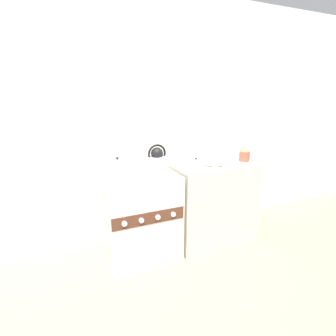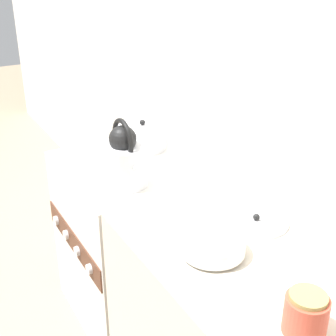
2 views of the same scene
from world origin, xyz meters
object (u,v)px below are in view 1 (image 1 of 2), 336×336
object	(u,v)px
stove	(139,215)
enamel_bowl	(214,162)
loose_pot_lid	(196,160)
cooking_pot	(118,166)
kettle	(157,163)
storage_jar	(244,156)

from	to	relation	value
stove	enamel_bowl	distance (m)	0.90
stove	enamel_bowl	world-z (taller)	enamel_bowl
enamel_bowl	loose_pot_lid	world-z (taller)	enamel_bowl
cooking_pot	enamel_bowl	xyz separation A→B (m)	(0.92, -0.23, -0.00)
stove	enamel_bowl	size ratio (longest dim) A/B	4.14
kettle	loose_pot_lid	size ratio (longest dim) A/B	1.26
stove	loose_pot_lid	bearing A→B (deg)	11.44
storage_jar	enamel_bowl	bearing A→B (deg)	-178.68
loose_pot_lid	storage_jar	bearing A→B (deg)	-26.50
cooking_pot	enamel_bowl	size ratio (longest dim) A/B	1.19
loose_pot_lid	cooking_pot	bearing A→B (deg)	-179.58
kettle	cooking_pot	bearing A→B (deg)	141.66
cooking_pot	storage_jar	bearing A→B (deg)	-9.63
kettle	cooking_pot	xyz separation A→B (m)	(-0.30, 0.24, -0.05)
stove	cooking_pot	size ratio (longest dim) A/B	3.49
storage_jar	loose_pot_lid	xyz separation A→B (m)	(-0.45, 0.23, -0.05)
kettle	enamel_bowl	bearing A→B (deg)	1.18
stove	loose_pot_lid	world-z (taller)	loose_pot_lid
stove	cooking_pot	xyz separation A→B (m)	(-0.15, 0.13, 0.47)
kettle	loose_pot_lid	bearing A→B (deg)	24.72
storage_jar	loose_pot_lid	world-z (taller)	storage_jar
enamel_bowl	loose_pot_lid	bearing A→B (deg)	107.77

